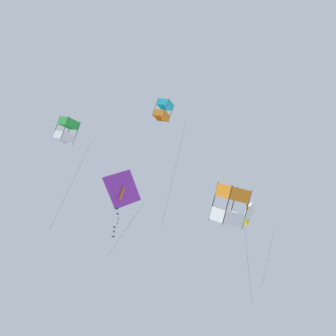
{
  "coord_description": "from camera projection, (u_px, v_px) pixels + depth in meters",
  "views": [
    {
      "loc": [
        -24.29,
        -17.77,
        6.26
      ],
      "look_at": [
        -0.62,
        0.74,
        20.1
      ],
      "focal_mm": 57.35,
      "sensor_mm": 36.0,
      "label": 1
    }
  ],
  "objects": [
    {
      "name": "kite_box_mid_left",
      "position": [
        66.0,
        131.0,
        31.38
      ],
      "size": [
        2.37,
        1.69,
        7.41
      ],
      "rotation": [
        0.42,
        0.0,
        6.24
      ],
      "color": "green"
    },
    {
      "name": "kite_box_near_left",
      "position": [
        163.0,
        111.0,
        37.28
      ],
      "size": [
        2.59,
        1.88,
        9.86
      ],
      "rotation": [
        0.34,
        0.0,
        6.53
      ],
      "color": "#1EB2C6"
    },
    {
      "name": "kite_delta_upper_right",
      "position": [
        121.0,
        190.0,
        30.69
      ],
      "size": [
        2.81,
        1.75,
        5.11
      ],
      "rotation": [
        0.38,
        0.0,
        6.41
      ],
      "color": "purple"
    },
    {
      "name": "kite_box_far_centre",
      "position": [
        230.0,
        205.0,
        31.17
      ],
      "size": [
        2.87,
        2.73,
        7.2
      ],
      "rotation": [
        0.48,
        0.0,
        5.94
      ],
      "color": "orange"
    },
    {
      "name": "kite_fish_low_drifter",
      "position": [
        249.0,
        212.0,
        34.84
      ],
      "size": [
        2.87,
        1.77,
        5.86
      ],
      "rotation": [
        0.42,
        0.0,
        6.36
      ],
      "color": "white"
    }
  ]
}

